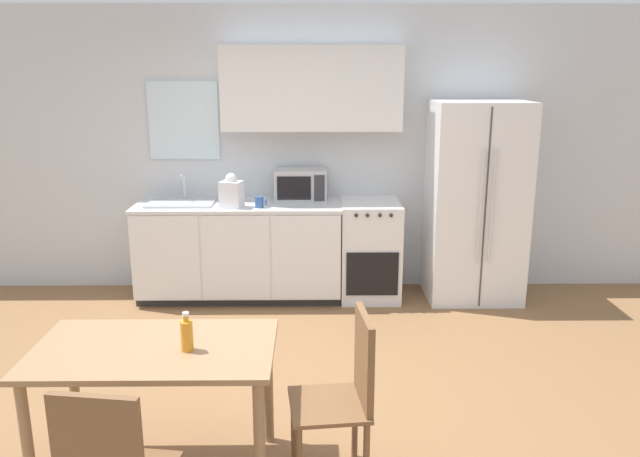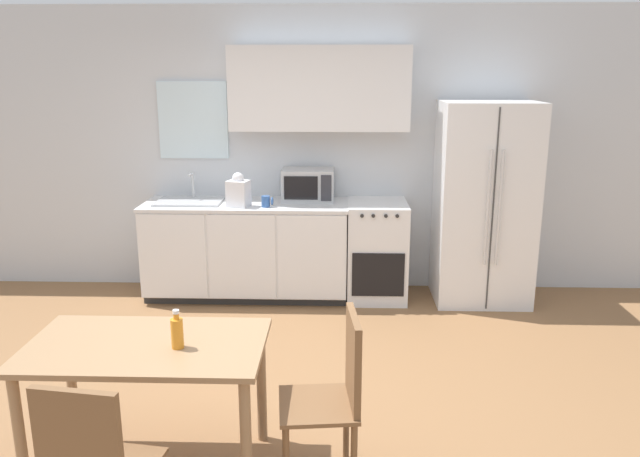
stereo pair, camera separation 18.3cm
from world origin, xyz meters
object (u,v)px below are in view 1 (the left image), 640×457
at_px(dining_table, 155,366).
at_px(oven_range, 370,250).
at_px(coffee_mug, 260,202).
at_px(refrigerator, 476,202).
at_px(dining_chair_side, 347,387).
at_px(microwave, 301,185).
at_px(drink_bottle, 187,335).

bearing_deg(dining_table, oven_range, 63.43).
xyz_separation_m(coffee_mug, dining_table, (-0.34, -2.53, -0.33)).
relative_size(refrigerator, coffee_mug, 17.44).
bearing_deg(oven_range, dining_table, -116.57).
distance_m(dining_table, dining_chair_side, 1.00).
height_order(microwave, dining_table, microwave).
relative_size(dining_chair_side, drink_bottle, 4.52).
bearing_deg(refrigerator, oven_range, 178.68).
distance_m(refrigerator, microwave, 1.64).
bearing_deg(coffee_mug, oven_range, 9.97).
height_order(microwave, coffee_mug, microwave).
xyz_separation_m(microwave, dining_chair_side, (0.29, -2.87, -0.53)).
bearing_deg(oven_range, coffee_mug, -170.03).
height_order(refrigerator, dining_table, refrigerator).
bearing_deg(coffee_mug, dining_chair_side, -75.76).
bearing_deg(drink_bottle, microwave, 79.71).
xyz_separation_m(dining_table, drink_bottle, (0.18, -0.04, 0.19)).
xyz_separation_m(oven_range, dining_table, (-1.35, -2.71, 0.18)).
distance_m(oven_range, microwave, 0.90).
distance_m(coffee_mug, drink_bottle, 2.58).
bearing_deg(dining_chair_side, dining_table, 81.20).
relative_size(microwave, dining_table, 0.39).
bearing_deg(dining_table, dining_chair_side, -2.72).
distance_m(microwave, drink_bottle, 2.93).
relative_size(dining_table, drink_bottle, 6.01).
height_order(oven_range, coffee_mug, coffee_mug).
bearing_deg(oven_range, drink_bottle, -113.07).
xyz_separation_m(dining_chair_side, drink_bottle, (-0.81, 0.00, 0.29)).
relative_size(dining_table, dining_chair_side, 1.33).
height_order(oven_range, dining_chair_side, dining_chair_side).
height_order(coffee_mug, dining_table, coffee_mug).
bearing_deg(oven_range, microwave, 169.72).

